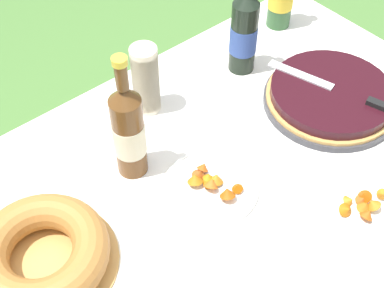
# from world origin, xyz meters

# --- Properties ---
(garden_table) EXTENTS (1.48, 0.95, 0.74)m
(garden_table) POSITION_xyz_m (0.00, 0.00, 0.67)
(garden_table) COLOR #A87A47
(garden_table) RESTS_ON ground_plane
(tablecloth) EXTENTS (1.49, 0.96, 0.10)m
(tablecloth) POSITION_xyz_m (0.00, 0.00, 0.73)
(tablecloth) COLOR white
(tablecloth) RESTS_ON garden_table
(berry_tart) EXTENTS (0.36, 0.36, 0.06)m
(berry_tart) POSITION_xyz_m (0.39, 0.01, 0.77)
(berry_tart) COLOR #38383D
(berry_tart) RESTS_ON tablecloth
(serving_knife) EXTENTS (0.13, 0.37, 0.01)m
(serving_knife) POSITION_xyz_m (0.40, -0.02, 0.81)
(serving_knife) COLOR silver
(serving_knife) RESTS_ON berry_tart
(bundt_cake) EXTENTS (0.32, 0.32, 0.09)m
(bundt_cake) POSITION_xyz_m (-0.45, 0.08, 0.79)
(bundt_cake) COLOR tan
(bundt_cake) RESTS_ON tablecloth
(cup_stack) EXTENTS (0.07, 0.07, 0.20)m
(cup_stack) POSITION_xyz_m (0.01, 0.32, 0.85)
(cup_stack) COLOR beige
(cup_stack) RESTS_ON tablecloth
(cider_bottle_amber) EXTENTS (0.08, 0.08, 0.35)m
(cider_bottle_amber) POSITION_xyz_m (-0.15, 0.17, 0.88)
(cider_bottle_amber) COLOR brown
(cider_bottle_amber) RESTS_ON tablecloth
(juice_bottle_red) EXTENTS (0.08, 0.08, 0.33)m
(juice_bottle_red) POSITION_xyz_m (0.32, 0.28, 0.87)
(juice_bottle_red) COLOR black
(juice_bottle_red) RESTS_ON tablecloth
(snack_plate_near) EXTENTS (0.23, 0.23, 0.05)m
(snack_plate_near) POSITION_xyz_m (-0.05, -0.00, 0.76)
(snack_plate_near) COLOR white
(snack_plate_near) RESTS_ON tablecloth
(snack_plate_right) EXTENTS (0.20, 0.20, 0.05)m
(snack_plate_right) POSITION_xyz_m (0.18, -0.27, 0.76)
(snack_plate_right) COLOR white
(snack_plate_right) RESTS_ON tablecloth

